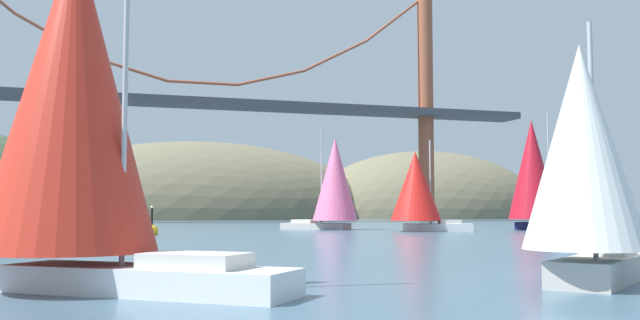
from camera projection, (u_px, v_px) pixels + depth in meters
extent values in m
plane|color=#426075|center=(617.00, 277.00, 21.31)|extent=(360.00, 360.00, 0.00)
ellipsoid|color=#6B664C|center=(426.00, 218.00, 167.72)|extent=(61.85, 44.00, 32.64)
ellipsoid|color=#6B664C|center=(199.00, 219.00, 151.24)|extent=(82.32, 44.00, 34.12)
cylinder|color=brown|center=(426.00, 107.00, 125.31)|extent=(2.80, 2.80, 41.35)
cube|color=#47474C|center=(203.00, 103.00, 113.09)|extent=(117.00, 6.00, 1.20)
cylinder|color=brown|center=(54.00, 36.00, 106.84)|extent=(11.81, 0.50, 6.58)
cylinder|color=brown|center=(131.00, 69.00, 109.98)|extent=(11.70, 0.50, 3.55)
cylinder|color=brown|center=(203.00, 83.00, 113.34)|extent=(11.57, 0.50, 0.50)
cylinder|color=brown|center=(271.00, 78.00, 116.92)|extent=(11.70, 0.50, 3.55)
cylinder|color=brown|center=(336.00, 56.00, 120.71)|extent=(11.81, 0.50, 6.58)
cylinder|color=brown|center=(396.00, 18.00, 124.73)|extent=(11.88, 0.50, 9.59)
cube|color=white|center=(147.00, 280.00, 16.90)|extent=(7.22, 6.28, 0.68)
cube|color=beige|center=(196.00, 260.00, 16.46)|extent=(2.86, 2.70, 0.36)
cylinder|color=#B2B2B7|center=(125.00, 76.00, 17.54)|extent=(0.14, 0.14, 9.62)
cone|color=red|center=(72.00, 90.00, 18.11)|extent=(6.43, 6.43, 8.52)
cube|color=#B7B2A8|center=(601.00, 270.00, 19.64)|extent=(5.51, 4.83, 0.72)
cube|color=beige|center=(608.00, 249.00, 20.53)|extent=(2.22, 2.13, 0.36)
cylinder|color=#B2B2B7|center=(593.00, 139.00, 19.44)|extent=(0.14, 0.14, 6.72)
cone|color=white|center=(582.00, 146.00, 18.39)|extent=(4.53, 4.53, 5.53)
cube|color=#191E4C|center=(558.00, 226.00, 67.95)|extent=(6.07, 8.24, 0.80)
cube|color=beige|center=(572.00, 221.00, 67.00)|extent=(2.92, 3.17, 0.36)
cylinder|color=#B2B2B7|center=(549.00, 167.00, 68.94)|extent=(0.14, 0.14, 11.13)
cone|color=#B21423|center=(532.00, 169.00, 70.14)|extent=(6.74, 6.74, 10.17)
cube|color=#B7B2A8|center=(315.00, 226.00, 72.11)|extent=(6.67, 6.82, 0.66)
cube|color=beige|center=(304.00, 221.00, 72.78)|extent=(2.83, 2.85, 0.36)
cylinder|color=#B2B2B7|center=(321.00, 175.00, 72.14)|extent=(0.14, 0.14, 10.03)
cone|color=pink|center=(335.00, 179.00, 71.33)|extent=(6.62, 6.62, 8.58)
cube|color=white|center=(438.00, 228.00, 64.94)|extent=(6.67, 3.94, 0.74)
cube|color=beige|center=(450.00, 222.00, 64.95)|extent=(2.42, 2.08, 0.36)
cylinder|color=#B2B2B7|center=(430.00, 182.00, 65.27)|extent=(0.14, 0.14, 7.95)
cone|color=red|center=(416.00, 186.00, 65.28)|extent=(6.11, 6.11, 6.59)
sphere|color=gold|center=(152.00, 231.00, 55.56)|extent=(1.10, 1.10, 1.10)
cylinder|color=black|center=(152.00, 218.00, 55.63)|extent=(0.20, 0.20, 1.60)
sphere|color=#F2EA99|center=(152.00, 207.00, 55.70)|extent=(0.24, 0.24, 0.24)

